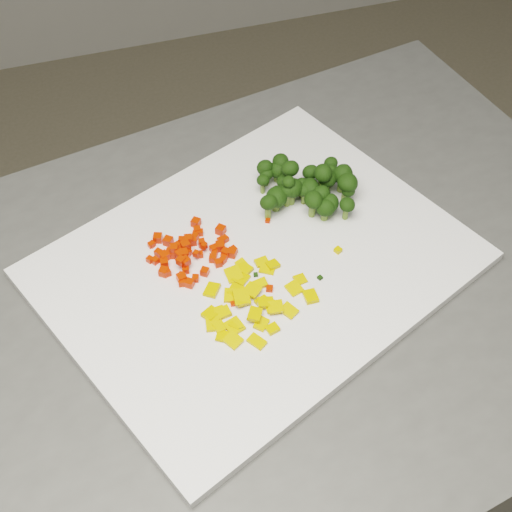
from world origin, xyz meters
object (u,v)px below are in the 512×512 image
object	(u,v)px
broccoli_pile	(304,185)
pepper_pile	(261,300)
cutting_board	(256,265)
carrot_pile	(191,247)
counter_block	(258,451)

from	to	relation	value
broccoli_pile	pepper_pile	bearing A→B (deg)	-125.63
cutting_board	pepper_pile	xyz separation A→B (m)	(-0.01, -0.06, 0.01)
cutting_board	carrot_pile	size ratio (longest dim) A/B	4.50
carrot_pile	broccoli_pile	bearing A→B (deg)	15.75
cutting_board	broccoli_pile	xyz separation A→B (m)	(0.09, 0.08, 0.04)
carrot_pile	broccoli_pile	distance (m)	0.17
counter_block	broccoli_pile	bearing A→B (deg)	49.43
counter_block	pepper_pile	size ratio (longest dim) A/B	7.77
carrot_pile	broccoli_pile	size ratio (longest dim) A/B	0.83
cutting_board	broccoli_pile	distance (m)	0.12
cutting_board	pepper_pile	size ratio (longest dim) A/B	3.88
pepper_pile	cutting_board	bearing A→B (deg)	78.11
cutting_board	carrot_pile	xyz separation A→B (m)	(-0.07, 0.03, 0.02)
counter_block	cutting_board	distance (m)	0.46
counter_block	cutting_board	size ratio (longest dim) A/B	2.00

